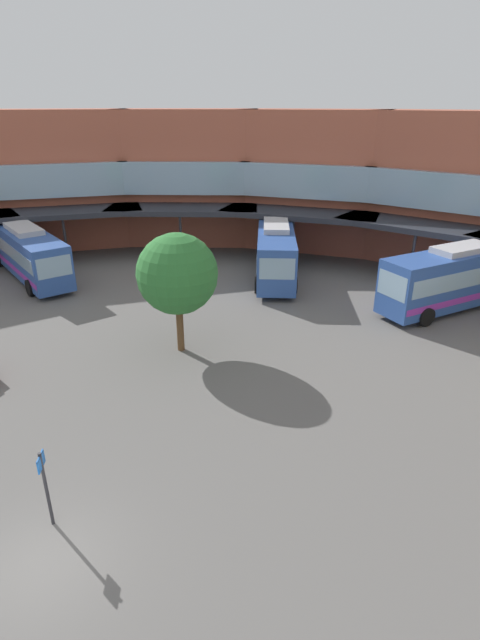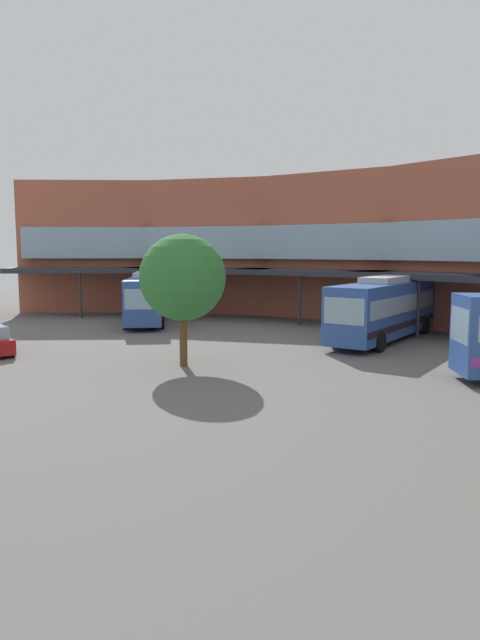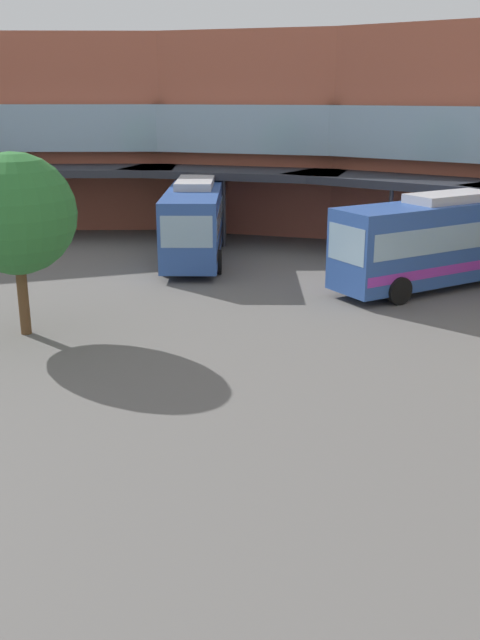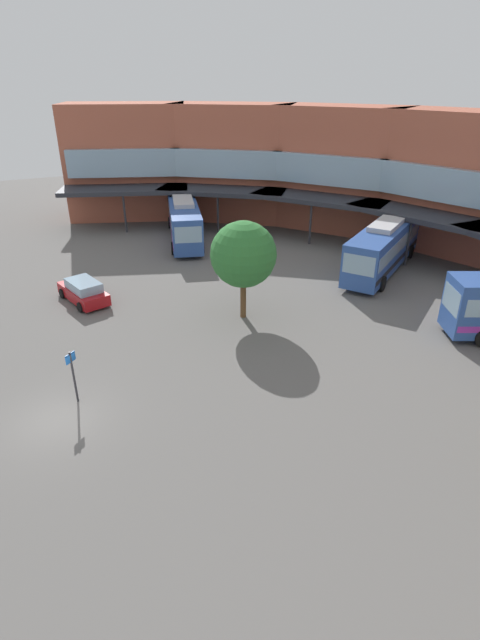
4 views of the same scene
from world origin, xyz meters
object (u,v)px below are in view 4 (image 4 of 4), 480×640
plaza_tree (243,255)px  stop_sign_post (73,372)px  parked_car (84,291)px  bus_4 (184,220)px  bus_1 (383,246)px

plaza_tree → stop_sign_post: size_ratio=2.30×
parked_car → plaza_tree: 11.40m
parked_car → stop_sign_post: 11.67m
bus_4 → stop_sign_post: (21.68, -12.81, -0.27)m
parked_car → bus_1: bearing=-115.0°
plaza_tree → parked_car: bearing=-127.1°
bus_4 → stop_sign_post: bearing=-14.9°
bus_1 → parked_car: bus_1 is taller
stop_sign_post → parked_car: bearing=169.4°
plaza_tree → stop_sign_post: bearing=-65.8°
bus_1 → plaza_tree: bearing=-21.8°
bus_1 → stop_sign_post: size_ratio=4.21×
bus_4 → plaza_tree: 17.09m
bus_1 → bus_4: bus_1 is taller
bus_1 → parked_car: bearing=-43.7°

